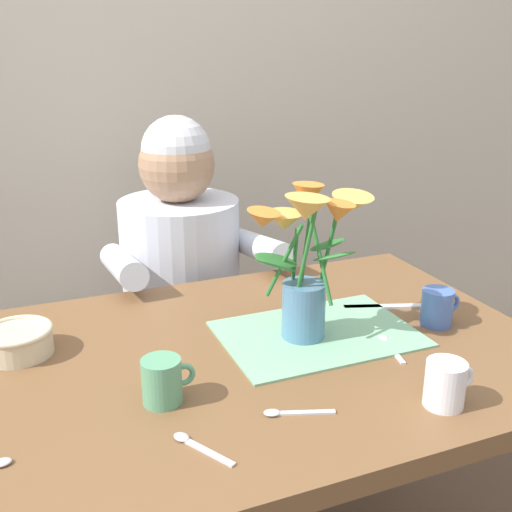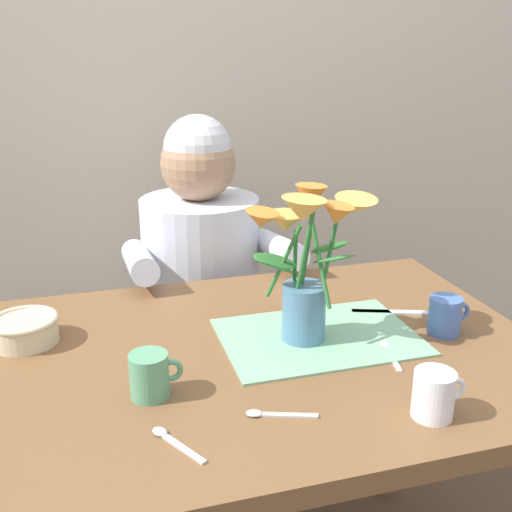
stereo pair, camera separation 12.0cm
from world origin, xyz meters
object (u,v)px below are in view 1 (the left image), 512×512
(flower_vase, at_px, (307,255))
(dinner_knife, at_px, (385,306))
(ceramic_bowl, at_px, (18,340))
(seated_person, at_px, (183,311))
(ceramic_mug, at_px, (163,381))
(coffee_cup, at_px, (446,384))
(tea_cup, at_px, (438,307))

(flower_vase, bearing_deg, dinner_knife, 15.98)
(flower_vase, relative_size, ceramic_bowl, 2.33)
(seated_person, bearing_deg, flower_vase, -81.40)
(ceramic_mug, bearing_deg, flower_vase, 20.11)
(dinner_knife, bearing_deg, ceramic_mug, -142.37)
(ceramic_mug, bearing_deg, coffee_cup, -23.43)
(dinner_knife, bearing_deg, seated_person, 141.27)
(seated_person, xyz_separation_m, dinner_knife, (0.34, -0.54, 0.18))
(flower_vase, height_order, ceramic_mug, flower_vase)
(ceramic_bowl, bearing_deg, flower_vase, -15.38)
(flower_vase, bearing_deg, coffee_cup, -70.94)
(dinner_knife, xyz_separation_m, ceramic_mug, (-0.57, -0.19, 0.04))
(dinner_knife, bearing_deg, tea_cup, -46.18)
(ceramic_bowl, height_order, coffee_cup, coffee_cup)
(dinner_knife, distance_m, ceramic_mug, 0.60)
(flower_vase, height_order, ceramic_bowl, flower_vase)
(ceramic_bowl, xyz_separation_m, tea_cup, (0.84, -0.20, 0.01))
(flower_vase, xyz_separation_m, ceramic_bowl, (-0.55, 0.15, -0.15))
(tea_cup, xyz_separation_m, coffee_cup, (-0.19, -0.26, 0.00))
(ceramic_bowl, relative_size, tea_cup, 1.46)
(ceramic_bowl, bearing_deg, coffee_cup, -35.04)
(dinner_knife, bearing_deg, flower_vase, -144.78)
(ceramic_mug, bearing_deg, seated_person, 72.20)
(tea_cup, bearing_deg, ceramic_bowl, 166.71)
(ceramic_mug, bearing_deg, tea_cup, 6.64)
(flower_vase, distance_m, tea_cup, 0.33)
(ceramic_mug, height_order, coffee_cup, same)
(flower_vase, height_order, coffee_cup, flower_vase)
(flower_vase, height_order, tea_cup, flower_vase)
(seated_person, relative_size, tea_cup, 12.20)
(seated_person, distance_m, ceramic_bowl, 0.67)
(coffee_cup, bearing_deg, ceramic_mug, 156.57)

